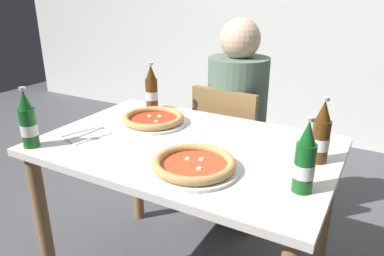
{
  "coord_description": "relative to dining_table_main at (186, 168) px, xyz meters",
  "views": [
    {
      "loc": [
        0.69,
        -1.19,
        1.35
      ],
      "look_at": [
        0.0,
        0.05,
        0.8
      ],
      "focal_mm": 33.84,
      "sensor_mm": 36.0,
      "label": 1
    }
  ],
  "objects": [
    {
      "name": "beer_bottle_center",
      "position": [
        -0.39,
        0.32,
        0.22
      ],
      "size": [
        0.07,
        0.07,
        0.25
      ],
      "color": "#512D0F",
      "rests_on": "dining_table_main"
    },
    {
      "name": "napkin_with_cutlery",
      "position": [
        -0.45,
        -0.13,
        0.12
      ],
      "size": [
        0.22,
        0.22,
        0.01
      ],
      "color": "white",
      "rests_on": "dining_table_main"
    },
    {
      "name": "chair_behind_table",
      "position": [
        -0.05,
        0.61,
        -0.15
      ],
      "size": [
        0.43,
        0.43,
        0.85
      ],
      "rotation": [
        0.0,
        0.0,
        3.07
      ],
      "color": "olive",
      "rests_on": "ground_plane"
    },
    {
      "name": "beer_bottle_extra",
      "position": [
        -0.53,
        -0.33,
        0.22
      ],
      "size": [
        0.07,
        0.07,
        0.25
      ],
      "color": "#14591E",
      "rests_on": "dining_table_main"
    },
    {
      "name": "pizza_marinara_far",
      "position": [
        0.14,
        -0.2,
        0.13
      ],
      "size": [
        0.32,
        0.32,
        0.04
      ],
      "color": "white",
      "rests_on": "dining_table_main"
    },
    {
      "name": "diner_seated",
      "position": [
        -0.04,
        0.66,
        -0.05
      ],
      "size": [
        0.34,
        0.34,
        1.21
      ],
      "color": "#2D3342",
      "rests_on": "ground_plane"
    },
    {
      "name": "dining_table_main",
      "position": [
        0.0,
        0.0,
        0.0
      ],
      "size": [
        1.2,
        0.8,
        0.75
      ],
      "color": "silver",
      "rests_on": "ground_plane"
    },
    {
      "name": "beer_bottle_left",
      "position": [
        0.51,
        0.09,
        0.22
      ],
      "size": [
        0.07,
        0.07,
        0.25
      ],
      "color": "#512D0F",
      "rests_on": "dining_table_main"
    },
    {
      "name": "beer_bottle_right",
      "position": [
        0.51,
        -0.15,
        0.22
      ],
      "size": [
        0.07,
        0.07,
        0.25
      ],
      "color": "#14591E",
      "rests_on": "dining_table_main"
    },
    {
      "name": "pizza_margherita_near",
      "position": [
        -0.25,
        0.13,
        0.13
      ],
      "size": [
        0.32,
        0.32,
        0.04
      ],
      "color": "white",
      "rests_on": "dining_table_main"
    }
  ]
}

